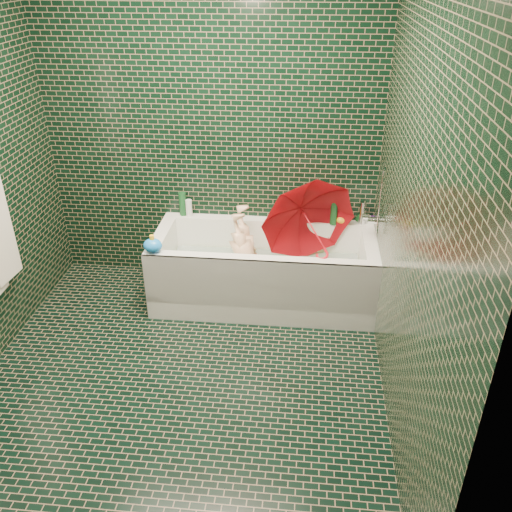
# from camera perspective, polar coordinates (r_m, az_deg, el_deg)

# --- Properties ---
(floor) EXTENTS (2.80, 2.80, 0.00)m
(floor) POSITION_cam_1_polar(r_m,az_deg,el_deg) (3.65, -7.88, -12.84)
(floor) COLOR black
(floor) RESTS_ON ground
(wall_back) EXTENTS (2.80, 0.00, 2.80)m
(wall_back) POSITION_cam_1_polar(r_m,az_deg,el_deg) (4.26, -4.81, 13.00)
(wall_back) COLOR black
(wall_back) RESTS_ON floor
(wall_front) EXTENTS (2.80, 0.00, 2.80)m
(wall_front) POSITION_cam_1_polar(r_m,az_deg,el_deg) (1.86, -20.26, -12.40)
(wall_front) COLOR black
(wall_front) RESTS_ON floor
(wall_right) EXTENTS (0.00, 2.80, 2.80)m
(wall_right) POSITION_cam_1_polar(r_m,az_deg,el_deg) (2.93, 16.02, 4.23)
(wall_right) COLOR black
(wall_right) RESTS_ON floor
(bathtub) EXTENTS (1.70, 0.75, 0.55)m
(bathtub) POSITION_cam_1_polar(r_m,az_deg,el_deg) (4.26, 0.81, -2.16)
(bathtub) COLOR white
(bathtub) RESTS_ON floor
(bath_mat) EXTENTS (1.35, 0.47, 0.01)m
(bath_mat) POSITION_cam_1_polar(r_m,az_deg,el_deg) (4.31, 0.83, -2.67)
(bath_mat) COLOR #4DC126
(bath_mat) RESTS_ON bathtub
(water) EXTENTS (1.48, 0.53, 0.00)m
(water) POSITION_cam_1_polar(r_m,az_deg,el_deg) (4.23, 0.84, -1.02)
(water) COLOR silver
(water) RESTS_ON bathtub
(faucet) EXTENTS (0.18, 0.19, 0.55)m
(faucet) POSITION_cam_1_polar(r_m,az_deg,el_deg) (4.03, 12.52, 4.18)
(faucet) COLOR silver
(faucet) RESTS_ON wall_right
(child) EXTENTS (0.95, 0.46, 0.33)m
(child) POSITION_cam_1_polar(r_m,az_deg,el_deg) (4.26, -0.92, -0.68)
(child) COLOR beige
(child) RESTS_ON bathtub
(umbrella) EXTENTS (1.05, 1.04, 0.97)m
(umbrella) POSITION_cam_1_polar(r_m,az_deg,el_deg) (4.07, 6.10, 2.71)
(umbrella) COLOR red
(umbrella) RESTS_ON bathtub
(soap_bottle_a) EXTENTS (0.12, 0.12, 0.28)m
(soap_bottle_a) POSITION_cam_1_polar(r_m,az_deg,el_deg) (4.41, 11.65, 3.33)
(soap_bottle_a) COLOR white
(soap_bottle_a) RESTS_ON bathtub
(soap_bottle_b) EXTENTS (0.12, 0.12, 0.21)m
(soap_bottle_b) POSITION_cam_1_polar(r_m,az_deg,el_deg) (4.43, 11.62, 3.43)
(soap_bottle_b) COLOR #511D6D
(soap_bottle_b) RESTS_ON bathtub
(soap_bottle_c) EXTENTS (0.16, 0.16, 0.18)m
(soap_bottle_c) POSITION_cam_1_polar(r_m,az_deg,el_deg) (4.42, 11.41, 3.42)
(soap_bottle_c) COLOR #144720
(soap_bottle_c) RESTS_ON bathtub
(bottle_right_tall) EXTENTS (0.06, 0.06, 0.20)m
(bottle_right_tall) POSITION_cam_1_polar(r_m,az_deg,el_deg) (4.32, 8.20, 4.55)
(bottle_right_tall) COLOR #144720
(bottle_right_tall) RESTS_ON bathtub
(bottle_right_pump) EXTENTS (0.06, 0.06, 0.19)m
(bottle_right_pump) POSITION_cam_1_polar(r_m,az_deg,el_deg) (4.36, 11.15, 4.47)
(bottle_right_pump) COLOR silver
(bottle_right_pump) RESTS_ON bathtub
(bottle_left_tall) EXTENTS (0.07, 0.07, 0.19)m
(bottle_left_tall) POSITION_cam_1_polar(r_m,az_deg,el_deg) (4.48, -7.71, 5.46)
(bottle_left_tall) COLOR #144720
(bottle_left_tall) RESTS_ON bathtub
(bottle_left_short) EXTENTS (0.06, 0.06, 0.14)m
(bottle_left_short) POSITION_cam_1_polar(r_m,az_deg,el_deg) (4.46, -7.07, 5.01)
(bottle_left_short) COLOR white
(bottle_left_short) RESTS_ON bathtub
(rubber_duck) EXTENTS (0.12, 0.09, 0.10)m
(rubber_duck) POSITION_cam_1_polar(r_m,az_deg,el_deg) (4.36, 9.12, 3.90)
(rubber_duck) COLOR yellow
(rubber_duck) RESTS_ON bathtub
(bath_toy) EXTENTS (0.16, 0.15, 0.13)m
(bath_toy) POSITION_cam_1_polar(r_m,az_deg,el_deg) (3.94, -10.82, 1.12)
(bath_toy) COLOR #1A7DEC
(bath_toy) RESTS_ON bathtub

